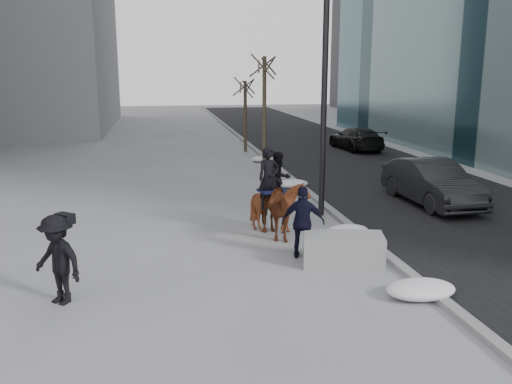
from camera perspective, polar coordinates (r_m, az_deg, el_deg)
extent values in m
plane|color=gray|center=(12.53, 0.97, -7.90)|extent=(120.00, 120.00, 0.00)
cube|color=black|center=(23.83, 12.98, 1.70)|extent=(8.00, 90.00, 0.01)
cube|color=gray|center=(22.57, 3.59, 1.54)|extent=(0.25, 90.00, 0.12)
cube|color=#99999B|center=(12.72, 9.16, -6.02)|extent=(1.99, 1.33, 0.73)
imported|color=black|center=(19.04, 18.01, 0.97)|extent=(1.72, 4.59, 1.50)
imported|color=black|center=(31.39, 10.48, 5.57)|extent=(2.19, 4.58, 1.29)
imported|color=#49210E|center=(14.49, 1.44, -1.77)|extent=(1.23, 2.01, 1.58)
imported|color=black|center=(14.46, 1.34, 1.46)|extent=(0.67, 0.51, 1.65)
cube|color=#0F0F37|center=(14.53, 1.34, 0.11)|extent=(0.59, 0.65, 0.06)
imported|color=#4C1D0F|center=(14.97, 2.54, -1.54)|extent=(1.61, 1.69, 1.47)
imported|color=black|center=(14.94, 2.44, 1.35)|extent=(0.91, 0.82, 1.53)
cube|color=#0E1736|center=(15.01, 2.43, 0.15)|extent=(0.66, 0.70, 0.06)
imported|color=black|center=(12.94, 4.98, -3.19)|extent=(1.11, 0.70, 1.75)
cylinder|color=#CB5A0B|center=(13.37, 4.18, -1.45)|extent=(0.04, 0.18, 0.07)
imported|color=black|center=(11.06, -20.17, -6.73)|extent=(1.29, 1.22, 1.75)
cube|color=black|center=(11.06, -19.48, -2.65)|extent=(0.42, 0.40, 0.20)
cylinder|color=black|center=(16.47, 7.27, 12.90)|extent=(0.18, 0.18, 9.00)
ellipsoid|color=white|center=(26.75, 0.74, 3.50)|extent=(1.15, 0.73, 0.29)
ellipsoid|color=white|center=(20.88, 3.88, 0.89)|extent=(1.21, 0.77, 0.31)
ellipsoid|color=white|center=(15.03, 9.66, -3.98)|extent=(1.13, 0.72, 0.29)
ellipsoid|color=white|center=(11.34, 16.95, -9.77)|extent=(1.41, 0.89, 0.36)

